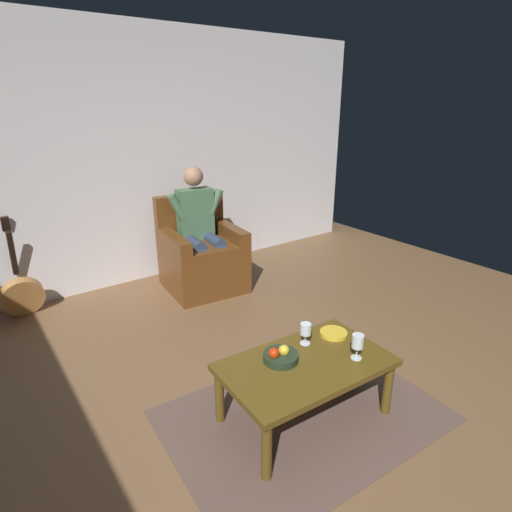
{
  "coord_description": "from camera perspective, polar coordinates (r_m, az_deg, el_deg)",
  "views": [
    {
      "loc": [
        1.48,
        1.39,
        1.97
      ],
      "look_at": [
        -0.45,
        -1.23,
        0.76
      ],
      "focal_mm": 29.5,
      "sensor_mm": 36.0,
      "label": 1
    }
  ],
  "objects": [
    {
      "name": "wine_glass_near",
      "position": [
        2.78,
        13.61,
        -11.36
      ],
      "size": [
        0.08,
        0.08,
        0.17
      ],
      "color": "silver",
      "rests_on": "coffee_table"
    },
    {
      "name": "wine_glass_far",
      "position": [
        2.88,
        6.75,
        -9.98
      ],
      "size": [
        0.07,
        0.07,
        0.15
      ],
      "color": "silver",
      "rests_on": "coffee_table"
    },
    {
      "name": "person_seated",
      "position": [
        4.55,
        -7.64,
        4.24
      ],
      "size": [
        0.64,
        0.58,
        1.33
      ],
      "rotation": [
        0.0,
        0.0,
        -0.11
      ],
      "color": "#476D4C",
      "rests_on": "ground"
    },
    {
      "name": "fruit_bowl",
      "position": [
        2.73,
        3.32,
        -13.38
      ],
      "size": [
        0.23,
        0.23,
        0.11
      ],
      "color": "#212F1F",
      "rests_on": "coffee_table"
    },
    {
      "name": "decorative_dish",
      "position": [
        3.05,
        10.48,
        -10.25
      ],
      "size": [
        0.19,
        0.19,
        0.02
      ],
      "primitive_type": "cylinder",
      "color": "gold",
      "rests_on": "coffee_table"
    },
    {
      "name": "wall_back",
      "position": [
        4.77,
        -18.48,
        12.09
      ],
      "size": [
        6.66,
        0.06,
        2.74
      ],
      "primitive_type": "cube",
      "color": "silver",
      "rests_on": "ground"
    },
    {
      "name": "rug",
      "position": [
        3.01,
        6.46,
        -20.66
      ],
      "size": [
        1.84,
        1.34,
        0.01
      ],
      "primitive_type": "cube",
      "rotation": [
        0.0,
        0.0,
        -0.06
      ],
      "color": "brown",
      "rests_on": "ground"
    },
    {
      "name": "guitar",
      "position": [
        4.65,
        -29.15,
        -4.46
      ],
      "size": [
        0.39,
        0.28,
        0.97
      ],
      "color": "#B1773C",
      "rests_on": "ground"
    },
    {
      "name": "coffee_table",
      "position": [
        2.78,
        6.76,
        -15.03
      ],
      "size": [
        1.1,
        0.7,
        0.42
      ],
      "rotation": [
        0.0,
        0.0,
        -0.06
      ],
      "color": "#533F14",
      "rests_on": "ground"
    },
    {
      "name": "ground_plane",
      "position": [
        2.83,
        8.08,
        -24.05
      ],
      "size": [
        7.51,
        7.51,
        0.0
      ],
      "primitive_type": "plane",
      "color": "brown"
    },
    {
      "name": "armchair",
      "position": [
        4.66,
        -7.38,
        -0.18
      ],
      "size": [
        0.86,
        0.86,
        1.0
      ],
      "rotation": [
        0.0,
        0.0,
        -0.11
      ],
      "color": "#5E3415",
      "rests_on": "ground"
    }
  ]
}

